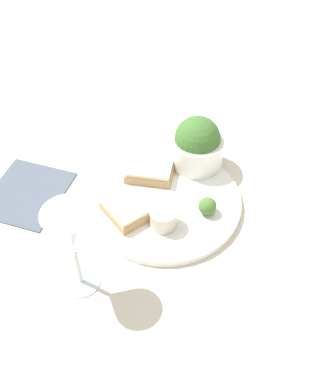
{
  "coord_description": "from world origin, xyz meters",
  "views": [
    {
      "loc": [
        0.18,
        -0.58,
        0.68
      ],
      "look_at": [
        0.0,
        0.0,
        0.03
      ],
      "focal_mm": 45.0,
      "sensor_mm": 36.0,
      "label": 1
    }
  ],
  "objects": [
    {
      "name": "cheese_toast_near",
      "position": [
        -0.05,
        0.05,
        0.03
      ],
      "size": [
        0.1,
        0.07,
        0.03
      ],
      "color": "tan",
      "rests_on": "dinner_plate"
    },
    {
      "name": "salad_bowl",
      "position": [
        0.03,
        0.12,
        0.06
      ],
      "size": [
        0.11,
        0.11,
        0.11
      ],
      "color": "white",
      "rests_on": "dinner_plate"
    },
    {
      "name": "garnish",
      "position": [
        0.08,
        -0.01,
        0.03
      ],
      "size": [
        0.03,
        0.03,
        0.03
      ],
      "color": "#477533",
      "rests_on": "dinner_plate"
    },
    {
      "name": "ground_plane",
      "position": [
        0.0,
        0.0,
        0.0
      ],
      "size": [
        4.0,
        4.0,
        0.0
      ],
      "primitive_type": "plane",
      "color": "beige"
    },
    {
      "name": "sauce_ramekin",
      "position": [
        0.02,
        -0.06,
        0.03
      ],
      "size": [
        0.05,
        0.05,
        0.04
      ],
      "color": "beige",
      "rests_on": "dinner_plate"
    },
    {
      "name": "dinner_plate",
      "position": [
        0.0,
        0.0,
        0.01
      ],
      "size": [
        0.29,
        0.29,
        0.01
      ],
      "color": "white",
      "rests_on": "ground_plane"
    },
    {
      "name": "napkin",
      "position": [
        -0.26,
        -0.05,
        0.0
      ],
      "size": [
        0.14,
        0.16,
        0.01
      ],
      "color": "#4C5666",
      "rests_on": "ground_plane"
    },
    {
      "name": "cheese_toast_far",
      "position": [
        -0.06,
        -0.06,
        0.03
      ],
      "size": [
        0.1,
        0.1,
        0.03
      ],
      "color": "tan",
      "rests_on": "dinner_plate"
    },
    {
      "name": "wine_glass",
      "position": [
        -0.08,
        -0.2,
        0.12
      ],
      "size": [
        0.08,
        0.08,
        0.17
      ],
      "color": "silver",
      "rests_on": "ground_plane"
    }
  ]
}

